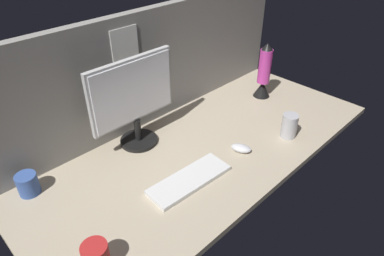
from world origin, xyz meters
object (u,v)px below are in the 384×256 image
at_px(mug_steel, 289,126).
at_px(mug_ceramic_blue, 28,184).
at_px(keyboard, 189,180).
at_px(mouse, 241,148).
at_px(monitor, 134,99).
at_px(lava_lamp, 264,75).

height_order(mug_steel, mug_ceramic_blue, mug_steel).
bearing_deg(keyboard, mug_ceramic_blue, 143.98).
bearing_deg(mug_steel, mouse, 161.66).
bearing_deg(keyboard, monitor, 89.90).
bearing_deg(mug_ceramic_blue, lava_lamp, -7.47).
xyz_separation_m(monitor, mug_steel, (0.56, -0.49, -0.18)).
xyz_separation_m(mug_steel, lava_lamp, (0.25, 0.34, 0.08)).
relative_size(keyboard, mug_steel, 3.01).
bearing_deg(mug_ceramic_blue, mouse, -27.61).
xyz_separation_m(keyboard, mouse, (0.32, -0.02, 0.01)).
xyz_separation_m(monitor, keyboard, (-0.02, -0.38, -0.23)).
relative_size(mouse, lava_lamp, 0.29).
relative_size(mouse, mug_steel, 0.78).
distance_m(monitor, mug_ceramic_blue, 0.56).
height_order(monitor, mug_ceramic_blue, monitor).
relative_size(mug_steel, mug_ceramic_blue, 1.35).
xyz_separation_m(mug_ceramic_blue, lava_lamp, (1.34, -0.18, 0.09)).
height_order(monitor, mug_steel, monitor).
bearing_deg(mug_ceramic_blue, monitor, -2.97).
height_order(keyboard, mug_ceramic_blue, mug_ceramic_blue).
bearing_deg(monitor, mug_steel, -41.15).
xyz_separation_m(mouse, mug_ceramic_blue, (-0.82, 0.43, 0.03)).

